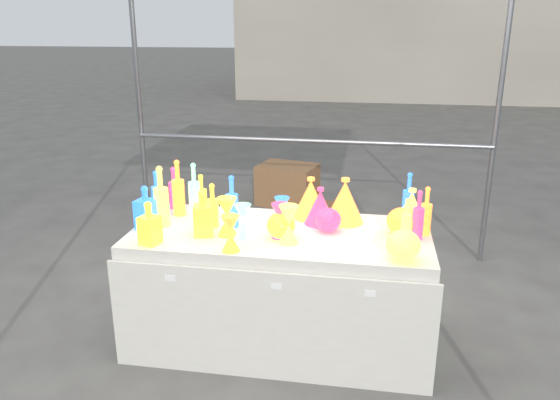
% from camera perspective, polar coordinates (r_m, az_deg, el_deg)
% --- Properties ---
extents(ground, '(80.00, 80.00, 0.00)m').
position_cam_1_polar(ground, '(3.65, -0.00, -14.32)').
color(ground, slate).
rests_on(ground, ground).
extents(display_table, '(1.84, 0.83, 0.75)m').
position_cam_1_polar(display_table, '(3.45, -0.03, -9.16)').
color(display_table, silver).
rests_on(display_table, ground).
extents(cardboard_box_closed, '(0.71, 0.59, 0.45)m').
position_cam_1_polar(cardboard_box_closed, '(6.10, 0.79, 1.62)').
color(cardboard_box_closed, '#8C613F').
rests_on(cardboard_box_closed, ground).
extents(cardboard_box_flat, '(0.76, 0.59, 0.06)m').
position_cam_1_polar(cardboard_box_flat, '(5.87, 3.46, -1.05)').
color(cardboard_box_flat, '#8C613F').
rests_on(cardboard_box_flat, ground).
extents(bottle_0, '(0.09, 0.09, 0.28)m').
position_cam_1_polar(bottle_0, '(3.58, -8.22, 0.55)').
color(bottle_0, red).
rests_on(bottle_0, display_table).
extents(bottle_1, '(0.07, 0.07, 0.29)m').
position_cam_1_polar(bottle_1, '(3.65, -12.78, 0.78)').
color(bottle_1, '#177E3C').
rests_on(bottle_1, display_table).
extents(bottle_2, '(0.09, 0.09, 0.37)m').
position_cam_1_polar(bottle_2, '(3.59, -10.60, 1.27)').
color(bottle_2, yellow).
rests_on(bottle_2, display_table).
extents(bottle_3, '(0.09, 0.09, 0.29)m').
position_cam_1_polar(bottle_3, '(3.75, -11.02, 1.29)').
color(bottle_3, '#1D39A9').
rests_on(bottle_3, display_table).
extents(bottle_4, '(0.09, 0.09, 0.38)m').
position_cam_1_polar(bottle_4, '(3.42, -12.33, 0.39)').
color(bottle_4, '#11666D').
rests_on(bottle_4, display_table).
extents(bottle_5, '(0.10, 0.10, 0.35)m').
position_cam_1_polar(bottle_5, '(3.57, -8.95, 1.11)').
color(bottle_5, '#C0266F').
rests_on(bottle_5, display_table).
extents(bottle_6, '(0.08, 0.08, 0.28)m').
position_cam_1_polar(bottle_6, '(3.37, -7.06, -0.54)').
color(bottle_6, red).
rests_on(bottle_6, display_table).
extents(bottle_7, '(0.10, 0.10, 0.33)m').
position_cam_1_polar(bottle_7, '(3.34, -5.05, -0.13)').
color(bottle_7, '#177E3C').
rests_on(bottle_7, display_table).
extents(decanter_0, '(0.13, 0.13, 0.25)m').
position_cam_1_polar(decanter_0, '(3.17, -13.50, -2.35)').
color(decanter_0, red).
rests_on(decanter_0, display_table).
extents(decanter_1, '(0.14, 0.14, 0.28)m').
position_cam_1_polar(decanter_1, '(3.24, -8.03, -1.37)').
color(decanter_1, yellow).
rests_on(decanter_1, display_table).
extents(decanter_2, '(0.13, 0.13, 0.27)m').
position_cam_1_polar(decanter_2, '(3.41, -13.84, -0.75)').
color(decanter_2, '#177E3C').
rests_on(decanter_2, display_table).
extents(hourglass_0, '(0.11, 0.11, 0.21)m').
position_cam_1_polar(hourglass_0, '(3.01, -5.20, -3.50)').
color(hourglass_0, yellow).
rests_on(hourglass_0, display_table).
extents(hourglass_1, '(0.11, 0.11, 0.21)m').
position_cam_1_polar(hourglass_1, '(3.18, -0.01, -2.17)').
color(hourglass_1, '#1D39A9').
rests_on(hourglass_1, display_table).
extents(hourglass_2, '(0.13, 0.13, 0.23)m').
position_cam_1_polar(hourglass_2, '(3.10, 0.91, -2.57)').
color(hourglass_2, '#11666D').
rests_on(hourglass_2, display_table).
extents(hourglass_3, '(0.13, 0.13, 0.20)m').
position_cam_1_polar(hourglass_3, '(3.20, -3.89, -2.18)').
color(hourglass_3, '#C0266F').
rests_on(hourglass_3, display_table).
extents(hourglass_4, '(0.13, 0.13, 0.23)m').
position_cam_1_polar(hourglass_4, '(3.23, -5.54, -1.75)').
color(hourglass_4, red).
rests_on(hourglass_4, display_table).
extents(hourglass_5, '(0.10, 0.10, 0.19)m').
position_cam_1_polar(hourglass_5, '(3.35, 0.20, -1.26)').
color(hourglass_5, '#177E3C').
rests_on(hourglass_5, display_table).
extents(globe_0, '(0.22, 0.22, 0.14)m').
position_cam_1_polar(globe_0, '(3.19, 0.10, -2.82)').
color(globe_0, red).
rests_on(globe_0, display_table).
extents(globe_1, '(0.22, 0.22, 0.15)m').
position_cam_1_polar(globe_1, '(2.97, 12.72, -4.82)').
color(globe_1, '#11666D').
rests_on(globe_1, display_table).
extents(globe_2, '(0.23, 0.23, 0.15)m').
position_cam_1_polar(globe_2, '(3.31, 12.62, -2.36)').
color(globe_2, yellow).
rests_on(globe_2, display_table).
extents(globe_3, '(0.17, 0.17, 0.13)m').
position_cam_1_polar(globe_3, '(3.30, 5.03, -2.21)').
color(globe_3, '#1D39A9').
rests_on(globe_3, display_table).
extents(lampshade_0, '(0.28, 0.28, 0.27)m').
position_cam_1_polar(lampshade_0, '(3.50, 3.22, 0.26)').
color(lampshade_0, yellow).
rests_on(lampshade_0, display_table).
extents(lampshade_1, '(0.30, 0.30, 0.29)m').
position_cam_1_polar(lampshade_1, '(3.44, 6.78, -0.02)').
color(lampshade_1, yellow).
rests_on(lampshade_1, display_table).
extents(lampshade_2, '(0.26, 0.26, 0.24)m').
position_cam_1_polar(lampshade_2, '(3.41, 4.21, -0.60)').
color(lampshade_2, '#1D39A9').
rests_on(lampshade_2, display_table).
extents(lampshade_3, '(0.27, 0.27, 0.25)m').
position_cam_1_polar(lampshade_3, '(3.42, 13.55, -0.83)').
color(lampshade_3, '#11666D').
rests_on(lampshade_3, display_table).
extents(bottle_8, '(0.09, 0.09, 0.32)m').
position_cam_1_polar(bottle_8, '(3.51, 13.27, 0.28)').
color(bottle_8, '#177E3C').
rests_on(bottle_8, display_table).
extents(bottle_9, '(0.07, 0.07, 0.30)m').
position_cam_1_polar(bottle_9, '(3.33, 15.02, -1.09)').
color(bottle_9, yellow).
rests_on(bottle_9, display_table).
extents(bottle_10, '(0.08, 0.08, 0.30)m').
position_cam_1_polar(bottle_10, '(3.24, 14.26, -1.52)').
color(bottle_10, '#1D39A9').
rests_on(bottle_10, display_table).
extents(bottle_11, '(0.06, 0.06, 0.26)m').
position_cam_1_polar(bottle_11, '(3.21, 13.05, -2.01)').
color(bottle_11, '#11666D').
rests_on(bottle_11, display_table).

